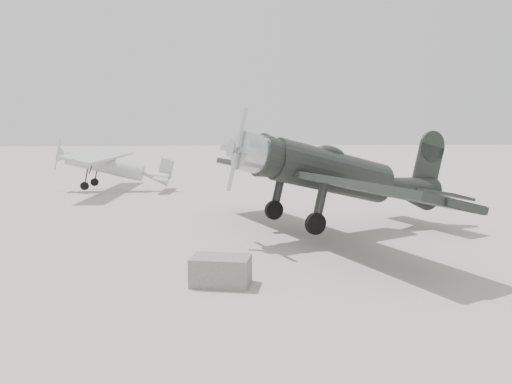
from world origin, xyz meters
TOP-DOWN VIEW (x-y plane):
  - ground at (0.00, 0.00)m, footprint 160.00×160.00m
  - lowwing_monoplane at (4.19, 0.04)m, footprint 10.09×13.52m
  - highwing_monoplane at (-7.36, 13.57)m, footprint 7.35×10.36m
  - equipment_block at (-0.54, -5.86)m, footprint 1.73×1.29m

SIDE VIEW (x-z plane):
  - ground at x=0.00m, z-range 0.00..0.00m
  - equipment_block at x=-0.54m, z-range 0.00..0.78m
  - highwing_monoplane at x=-7.36m, z-range 0.37..3.31m
  - lowwing_monoplane at x=4.19m, z-range 0.13..4.56m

